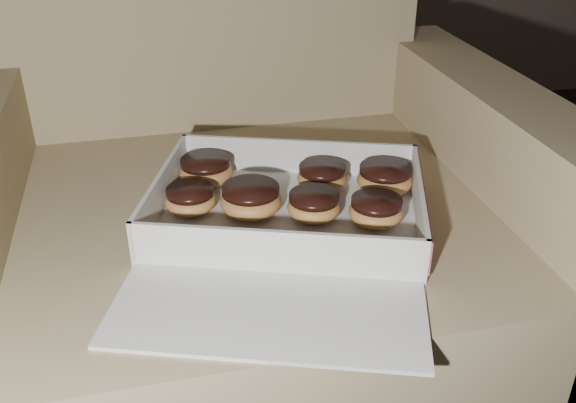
# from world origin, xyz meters

# --- Properties ---
(armchair) EXTENTS (0.89, 0.75, 0.93)m
(armchair) POSITION_xyz_m (-0.03, 0.97, 0.29)
(armchair) COLOR #8B7E59
(armchair) RESTS_ON floor
(bakery_box) EXTENTS (0.48, 0.51, 0.06)m
(bakery_box) POSITION_xyz_m (0.00, 0.80, 0.43)
(bakery_box) COLOR silver
(bakery_box) RESTS_ON armchair
(donut_a) EXTENTS (0.07, 0.07, 0.04)m
(donut_a) POSITION_xyz_m (0.05, 0.82, 0.44)
(donut_a) COLOR #C47F44
(donut_a) RESTS_ON bakery_box
(donut_b) EXTENTS (0.07, 0.07, 0.04)m
(donut_b) POSITION_xyz_m (0.12, 0.79, 0.44)
(donut_b) COLOR #C47F44
(donut_b) RESTS_ON bakery_box
(donut_c) EXTENTS (0.08, 0.08, 0.04)m
(donut_c) POSITION_xyz_m (0.17, 0.87, 0.45)
(donut_c) COLOR #C47F44
(donut_c) RESTS_ON bakery_box
(donut_d) EXTENTS (0.08, 0.08, 0.04)m
(donut_d) POSITION_xyz_m (-0.04, 0.85, 0.45)
(donut_d) COLOR #C47F44
(donut_d) RESTS_ON bakery_box
(donut_e) EXTENTS (0.08, 0.08, 0.04)m
(donut_e) POSITION_xyz_m (-0.08, 0.95, 0.45)
(donut_e) COLOR #C47F44
(donut_e) RESTS_ON bakery_box
(donut_f) EXTENTS (0.07, 0.07, 0.04)m
(donut_f) POSITION_xyz_m (-0.11, 0.88, 0.44)
(donut_f) COLOR #C47F44
(donut_f) RESTS_ON bakery_box
(donut_g) EXTENTS (0.07, 0.07, 0.04)m
(donut_g) POSITION_xyz_m (0.08, 0.90, 0.44)
(donut_g) COLOR #C47F44
(donut_g) RESTS_ON bakery_box
(crumb_a) EXTENTS (0.01, 0.01, 0.00)m
(crumb_a) POSITION_xyz_m (-0.15, 0.79, 0.43)
(crumb_a) COLOR black
(crumb_a) RESTS_ON bakery_box
(crumb_b) EXTENTS (0.01, 0.01, 0.00)m
(crumb_b) POSITION_xyz_m (-0.02, 0.83, 0.43)
(crumb_b) COLOR black
(crumb_b) RESTS_ON bakery_box
(crumb_c) EXTENTS (0.01, 0.01, 0.00)m
(crumb_c) POSITION_xyz_m (-0.02, 0.73, 0.43)
(crumb_c) COLOR black
(crumb_c) RESTS_ON bakery_box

